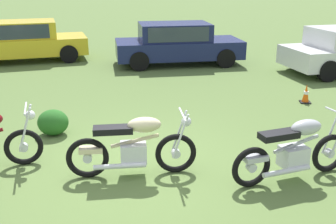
{
  "coord_description": "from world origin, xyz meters",
  "views": [
    {
      "loc": [
        1.14,
        -5.9,
        3.03
      ],
      "look_at": [
        0.53,
        0.54,
        0.78
      ],
      "focal_mm": 42.69,
      "sensor_mm": 36.0,
      "label": 1
    }
  ],
  "objects": [
    {
      "name": "car_navy",
      "position": [
        0.13,
        7.96,
        0.8
      ],
      "size": [
        4.64,
        2.81,
        1.43
      ],
      "rotation": [
        0.0,
        0.0,
        0.26
      ],
      "color": "#161E4C",
      "rests_on": "ground"
    },
    {
      "name": "car_yellow",
      "position": [
        -5.62,
        7.94,
        0.84
      ],
      "size": [
        4.75,
        3.39,
        1.43
      ],
      "rotation": [
        0.0,
        0.0,
        0.4
      ],
      "color": "gold",
      "rests_on": "ground"
    },
    {
      "name": "traffic_cone",
      "position": [
        3.63,
        3.81,
        0.21
      ],
      "size": [
        0.25,
        0.25,
        0.47
      ],
      "color": "#EA590F",
      "rests_on": "ground"
    },
    {
      "name": "motorcycle_cream",
      "position": [
        0.07,
        -0.3,
        0.49
      ],
      "size": [
        2.01,
        0.81,
        1.02
      ],
      "rotation": [
        0.0,
        0.0,
        0.22
      ],
      "color": "black",
      "rests_on": "ground"
    },
    {
      "name": "ground_plane",
      "position": [
        0.0,
        0.0,
        0.0
      ],
      "size": [
        120.0,
        120.0,
        0.0
      ],
      "primitive_type": "plane",
      "color": "#567038"
    },
    {
      "name": "shrub_low",
      "position": [
        -1.82,
        1.21,
        0.25
      ],
      "size": [
        0.6,
        0.56,
        0.51
      ],
      "color": "#235D1E",
      "rests_on": "ground"
    },
    {
      "name": "motorcycle_silver",
      "position": [
        2.53,
        -0.19,
        0.48
      ],
      "size": [
        1.91,
        1.13,
        1.02
      ],
      "rotation": [
        0.0,
        0.0,
        0.44
      ],
      "color": "black",
      "rests_on": "ground"
    }
  ]
}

